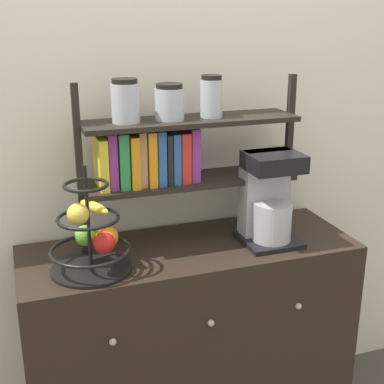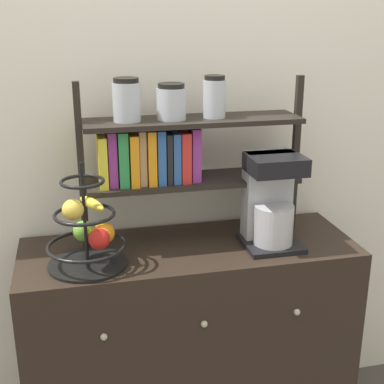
# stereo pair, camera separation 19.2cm
# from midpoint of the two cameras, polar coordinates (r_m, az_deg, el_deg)

# --- Properties ---
(wall_back) EXTENTS (7.00, 0.05, 2.60)m
(wall_back) POSITION_cam_midpoint_polar(r_m,az_deg,el_deg) (2.11, -5.26, 7.75)
(wall_back) COLOR silver
(wall_back) RESTS_ON ground_plane
(sideboard) EXTENTS (1.24, 0.46, 0.87)m
(sideboard) POSITION_cam_midpoint_polar(r_m,az_deg,el_deg) (2.21, -2.83, -16.20)
(sideboard) COLOR black
(sideboard) RESTS_ON ground_plane
(coffee_maker) EXTENTS (0.21, 0.21, 0.35)m
(coffee_maker) POSITION_cam_midpoint_polar(r_m,az_deg,el_deg) (1.99, 5.44, -0.69)
(coffee_maker) COLOR black
(coffee_maker) RESTS_ON sideboard
(fruit_stand) EXTENTS (0.27, 0.27, 0.37)m
(fruit_stand) POSITION_cam_midpoint_polar(r_m,az_deg,el_deg) (1.82, -13.66, -4.75)
(fruit_stand) COLOR black
(fruit_stand) RESTS_ON sideboard
(shelf_hutch) EXTENTS (0.83, 0.20, 0.61)m
(shelf_hutch) POSITION_cam_midpoint_polar(r_m,az_deg,el_deg) (1.93, -5.74, 5.02)
(shelf_hutch) COLOR black
(shelf_hutch) RESTS_ON sideboard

